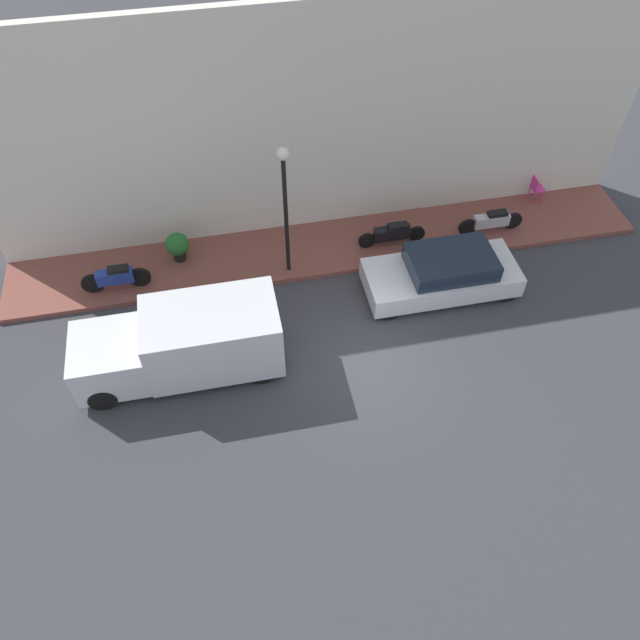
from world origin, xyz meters
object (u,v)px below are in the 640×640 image
(cafe_chair, at_px, (536,188))
(streetlamp, at_px, (285,193))
(potted_plant, at_px, (177,245))
(scooter_silver, at_px, (492,221))
(motorcycle_black, at_px, (393,233))
(delivery_van, at_px, (182,343))
(motorcycle_blue, at_px, (116,277))
(parked_car, at_px, (443,273))

(cafe_chair, bearing_deg, streetlamp, 100.57)
(streetlamp, xyz_separation_m, potted_plant, (1.10, 3.17, -2.30))
(scooter_silver, bearing_deg, cafe_chair, -59.67)
(scooter_silver, distance_m, streetlamp, 6.99)
(scooter_silver, xyz_separation_m, motorcycle_black, (0.05, 3.21, -0.01))
(delivery_van, distance_m, motorcycle_blue, 3.64)
(parked_car, height_order, cafe_chair, parked_car)
(motorcycle_black, height_order, motorcycle_blue, motorcycle_blue)
(scooter_silver, height_order, motorcycle_black, same)
(potted_plant, bearing_deg, delivery_van, 179.31)
(motorcycle_black, height_order, cafe_chair, cafe_chair)
(motorcycle_black, relative_size, motorcycle_blue, 1.08)
(parked_car, xyz_separation_m, delivery_van, (-1.40, 7.49, 0.37))
(motorcycle_blue, height_order, streetlamp, streetlamp)
(scooter_silver, distance_m, cafe_chair, 2.31)
(parked_car, distance_m, potted_plant, 7.90)
(scooter_silver, relative_size, motorcycle_blue, 1.07)
(streetlamp, bearing_deg, motorcycle_blue, 87.70)
(delivery_van, distance_m, cafe_chair, 12.60)
(potted_plant, bearing_deg, scooter_silver, -93.96)
(scooter_silver, bearing_deg, parked_car, 131.09)
(scooter_silver, bearing_deg, motorcycle_blue, 91.13)
(scooter_silver, xyz_separation_m, motorcycle_blue, (-0.23, 11.53, 0.03))
(motorcycle_blue, xyz_separation_m, cafe_chair, (1.39, -13.52, 0.07))
(motorcycle_black, bearing_deg, scooter_silver, -90.90)
(motorcycle_black, xyz_separation_m, streetlamp, (-0.48, 3.33, 2.44))
(delivery_van, bearing_deg, potted_plant, -0.69)
(delivery_van, height_order, potted_plant, delivery_van)
(motorcycle_black, distance_m, cafe_chair, 5.31)
(scooter_silver, distance_m, motorcycle_black, 3.21)
(streetlamp, height_order, cafe_chair, streetlamp)
(delivery_van, relative_size, potted_plant, 5.53)
(parked_car, bearing_deg, potted_plant, 70.37)
(delivery_van, bearing_deg, motorcycle_black, -62.34)
(parked_car, distance_m, motorcycle_black, 2.24)
(cafe_chair, bearing_deg, delivery_van, 111.16)
(scooter_silver, bearing_deg, delivery_van, 109.12)
(delivery_van, relative_size, streetlamp, 1.23)
(motorcycle_blue, bearing_deg, scooter_silver, -88.87)
(motorcycle_black, distance_m, potted_plant, 6.53)
(motorcycle_blue, bearing_deg, potted_plant, -63.67)
(scooter_silver, height_order, streetlamp, streetlamp)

